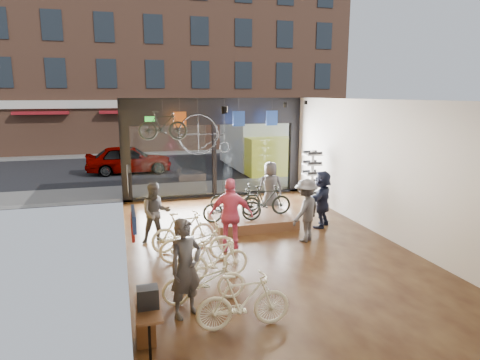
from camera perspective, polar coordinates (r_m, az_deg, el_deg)
name	(u,v)px	position (r m, az deg, el deg)	size (l,w,h in m)	color
ground_plane	(265,248)	(11.36, 3.29, -9.03)	(7.00, 12.00, 0.04)	black
ceiling	(266,99)	(10.65, 3.53, 10.72)	(7.00, 12.00, 0.04)	black
wall_left	(122,184)	(10.25, -15.51, -0.52)	(0.04, 12.00, 3.80)	#AD8037
wall_right	(386,169)	(12.44, 18.90, 1.34)	(0.04, 12.00, 3.80)	beige
wall_back	(431,267)	(5.73, 24.07, -10.52)	(7.00, 0.04, 3.80)	beige
storefront	(214,148)	(16.55, -3.49, 4.30)	(7.00, 0.26, 3.80)	black
exit_sign	(150,119)	(15.99, -11.95, 7.96)	(0.35, 0.06, 0.18)	#198C26
street_road	(181,162)	(25.60, -7.82, 2.42)	(30.00, 18.00, 0.02)	black
sidewalk_near	(208,188)	(18.02, -4.25, -1.06)	(30.00, 2.40, 0.12)	slate
sidewalk_far	(173,152)	(29.51, -8.94, 3.71)	(30.00, 2.00, 0.12)	slate
opposite_building	(165,50)	(31.88, -9.93, 16.75)	(26.00, 5.00, 14.00)	brown
street_car	(129,159)	(22.28, -14.60, 2.71)	(1.69, 4.19, 1.43)	gray
box_truck	(257,144)	(22.30, 2.27, 4.80)	(2.33, 7.00, 2.76)	silver
floor_bike_1	(243,301)	(7.54, 0.44, -15.83)	(0.46, 1.64, 0.99)	white
floor_bike_2	(204,281)	(8.44, -4.85, -13.28)	(0.56, 1.62, 0.85)	white
floor_bike_3	(216,259)	(9.36, -3.27, -10.44)	(0.44, 1.54, 0.93)	white
floor_bike_4	(197,243)	(10.32, -5.76, -8.34)	(0.62, 1.78, 0.94)	white
floor_bike_5	(184,231)	(11.07, -7.53, -6.76)	(0.48, 1.69, 1.02)	white
display_platform	(252,220)	(13.12, 1.56, -5.39)	(2.40, 1.80, 0.30)	#513222
display_bike_left	(232,206)	(12.37, -1.03, -3.54)	(0.60, 1.73, 0.91)	black
display_bike_mid	(266,200)	(13.02, 3.51, -2.74)	(0.44, 1.55, 0.93)	black
display_bike_right	(236,198)	(13.49, -0.60, -2.43)	(0.56, 1.59, 0.84)	black
customer_0	(186,268)	(7.80, -7.25, -11.58)	(0.66, 0.44, 1.82)	#3F3F44
customer_1	(156,213)	(11.66, -11.17, -4.33)	(0.80, 0.62, 1.65)	#3F3F44
customer_2	(231,215)	(10.79, -1.20, -4.72)	(1.11, 0.46, 1.89)	#CC4C72
customer_3	(306,210)	(11.70, 8.77, -4.01)	(1.11, 0.64, 1.72)	#3F3F44
customer_4	(270,187)	(14.33, 4.06, -0.99)	(0.85, 0.55, 1.74)	#3F3F44
customer_5	(322,199)	(13.05, 10.90, -2.47)	(1.59, 0.51, 1.72)	#161C33
sunglasses_rack	(312,179)	(15.27, 9.54, 0.15)	(0.59, 0.49, 2.01)	white
wall_merch	(136,265)	(7.06, -13.72, -10.94)	(0.40, 2.40, 2.60)	navy
penny_farthing	(207,135)	(15.27, -4.46, 5.95)	(1.80, 0.06, 1.44)	black
hung_bike	(163,126)	(14.35, -10.24, 7.16)	(0.45, 1.58, 0.95)	black
jersey_left	(180,120)	(15.42, -8.02, 7.98)	(0.45, 0.03, 0.55)	#CC5919
jersey_mid	(239,119)	(15.86, -0.15, 8.18)	(0.45, 0.03, 0.55)	#1E3F99
jersey_right	(272,118)	(16.26, 4.27, 8.23)	(0.45, 0.03, 0.55)	#1E3F99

